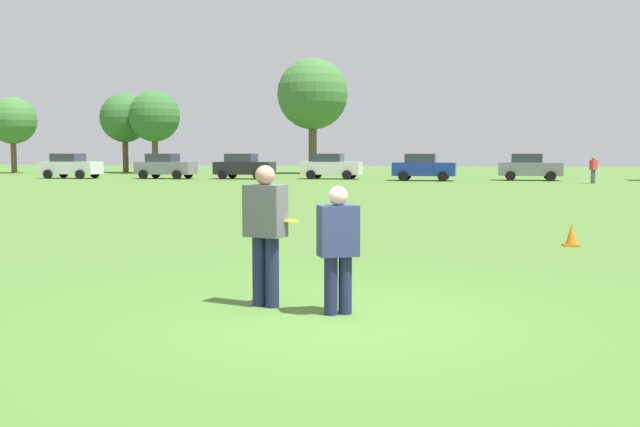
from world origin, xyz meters
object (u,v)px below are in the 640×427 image
object	(u,v)px
player_thrower	(265,227)
bystander_sideline_watcher	(593,168)
traffic_cone	(572,235)
parked_car_near_right	(423,167)
parked_car_far_right	(529,167)
parked_car_center	(244,166)
player_defender	(338,243)
frisbee	(288,221)
parked_car_mid_right	(331,166)
parked_car_near_left	(71,166)
parked_car_mid_left	(165,166)

from	to	relation	value
player_thrower	bystander_sideline_watcher	world-z (taller)	player_thrower
player_thrower	bystander_sideline_watcher	xyz separation A→B (m)	(11.57, 37.58, -0.07)
traffic_cone	parked_car_near_right	bearing A→B (deg)	96.30
traffic_cone	parked_car_near_right	size ratio (longest dim) A/B	0.11
parked_car_near_right	parked_car_far_right	size ratio (longest dim) A/B	1.00
parked_car_center	parked_car_far_right	size ratio (longest dim) A/B	1.00
player_defender	bystander_sideline_watcher	xyz separation A→B (m)	(10.61, 37.87, 0.08)
player_defender	frisbee	size ratio (longest dim) A/B	5.68
traffic_cone	parked_car_mid_right	bearing A→B (deg)	106.17
traffic_cone	bystander_sideline_watcher	distance (m)	31.58
parked_car_near_right	parked_car_far_right	bearing A→B (deg)	12.58
parked_car_near_left	parked_car_center	world-z (taller)	same
parked_car_mid_left	bystander_sideline_watcher	distance (m)	29.13
parked_car_far_right	parked_car_near_left	bearing A→B (deg)	-177.28
player_defender	parked_car_near_right	bearing A→B (deg)	89.70
bystander_sideline_watcher	traffic_cone	bearing A→B (deg)	-102.23
traffic_cone	parked_car_near_left	bearing A→B (deg)	131.11
parked_car_near_right	bystander_sideline_watcher	bearing A→B (deg)	-14.87
parked_car_near_left	parked_car_center	size ratio (longest dim) A/B	1.00
parked_car_mid_right	parked_car_far_right	world-z (taller)	same
parked_car_mid_left	parked_car_center	size ratio (longest dim) A/B	1.00
parked_car_near_left	parked_car_near_right	xyz separation A→B (m)	(25.65, -0.03, 0.00)
player_defender	parked_car_mid_left	xyz separation A→B (m)	(-18.33, 41.15, 0.06)
player_defender	frisbee	xyz separation A→B (m)	(-0.69, 0.38, 0.23)
player_thrower	parked_car_mid_left	distance (m)	44.39
frisbee	parked_car_near_right	world-z (taller)	parked_car_near_right
traffic_cone	parked_car_center	bearing A→B (deg)	115.49
parked_car_near_left	parked_car_far_right	world-z (taller)	same
parked_car_near_left	bystander_sideline_watcher	bearing A→B (deg)	-4.43
parked_car_center	parked_car_mid_right	distance (m)	6.27
parked_car_near_left	parked_car_mid_left	xyz separation A→B (m)	(7.11, 0.48, 0.00)
frisbee	parked_car_center	xyz separation A→B (m)	(-11.91, 41.30, -0.16)
parked_car_mid_right	parked_car_near_right	xyz separation A→B (m)	(6.62, -2.02, 0.00)
player_defender	parked_car_mid_right	xyz separation A→B (m)	(-6.41, 42.65, 0.06)
frisbee	bystander_sideline_watcher	size ratio (longest dim) A/B	0.16
traffic_cone	parked_car_far_right	size ratio (longest dim) A/B	0.11
parked_car_mid_left	parked_car_far_right	bearing A→B (deg)	2.40
player_thrower	frisbee	distance (m)	0.30
player_defender	parked_car_mid_left	distance (m)	45.04
parked_car_near_right	frisbee	bearing A→B (deg)	-91.29
player_defender	parked_car_mid_right	bearing A→B (deg)	98.54
frisbee	parked_car_mid_left	bearing A→B (deg)	113.40
parked_car_center	bystander_sideline_watcher	distance (m)	23.52
player_thrower	parked_car_center	size ratio (longest dim) A/B	0.41
player_defender	traffic_cone	bearing A→B (deg)	60.79
traffic_cone	player_defender	bearing A→B (deg)	-119.21
player_thrower	parked_car_mid_left	size ratio (longest dim) A/B	0.41
player_defender	parked_car_center	world-z (taller)	parked_car_center
player_thrower	parked_car_mid_right	world-z (taller)	parked_car_mid_right
frisbee	parked_car_near_left	bearing A→B (deg)	121.56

